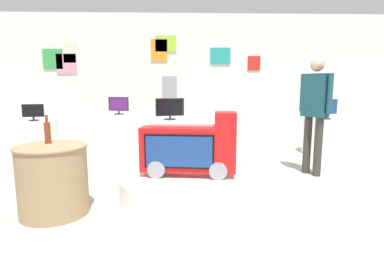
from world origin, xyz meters
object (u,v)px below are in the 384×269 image
at_px(tv_on_left_rear, 326,108).
at_px(tv_on_center_rear, 119,105).
at_px(display_pedestal_far_right, 170,137).
at_px(tv_on_far_right, 170,108).
at_px(bottle_on_side_table, 47,132).
at_px(side_table_round, 53,179).
at_px(display_pedestal_left_rear, 324,136).
at_px(main_display_pedestal, 188,187).
at_px(novelty_firetruck_tv, 190,150).
at_px(shopper_browsing_near_truck, 315,107).
at_px(display_pedestal_center_rear, 119,129).
at_px(display_pedestal_right_rear, 35,139).
at_px(tv_on_right_rear, 33,112).

height_order(tv_on_left_rear, tv_on_center_rear, tv_on_left_rear).
height_order(display_pedestal_far_right, tv_on_far_right, tv_on_far_right).
xyz_separation_m(tv_on_center_rear, bottle_on_side_table, (-0.02, -3.87, -0.03)).
bearing_deg(side_table_round, display_pedestal_left_rear, 33.95).
height_order(display_pedestal_left_rear, side_table_round, side_table_round).
xyz_separation_m(main_display_pedestal, tv_on_far_right, (-0.31, 2.43, 0.78)).
height_order(novelty_firetruck_tv, tv_on_center_rear, tv_on_center_rear).
bearing_deg(display_pedestal_far_right, shopper_browsing_near_truck, -32.70).
xyz_separation_m(novelty_firetruck_tv, tv_on_center_rear, (-1.55, 3.58, 0.30)).
distance_m(display_pedestal_far_right, shopper_browsing_near_truck, 2.78).
distance_m(tv_on_left_rear, tv_on_far_right, 3.12).
xyz_separation_m(display_pedestal_center_rear, side_table_round, (0.06, -4.01, 0.03)).
distance_m(tv_on_left_rear, tv_on_center_rear, 4.48).
height_order(display_pedestal_right_rear, display_pedestal_far_right, same).
bearing_deg(tv_on_left_rear, shopper_browsing_near_truck, -120.34).
relative_size(display_pedestal_center_rear, bottle_on_side_table, 2.84).
bearing_deg(display_pedestal_left_rear, shopper_browsing_near_truck, -120.27).
distance_m(novelty_firetruck_tv, display_pedestal_far_right, 2.48).
distance_m(side_table_round, bottle_on_side_table, 0.52).
distance_m(tv_on_far_right, bottle_on_side_table, 3.00).
bearing_deg(display_pedestal_left_rear, tv_on_right_rear, -178.73).
distance_m(tv_on_center_rear, tv_on_right_rear, 1.86).
bearing_deg(display_pedestal_center_rear, tv_on_left_rear, -14.61).
distance_m(novelty_firetruck_tv, tv_on_right_rear, 3.75).
bearing_deg(tv_on_left_rear, display_pedestal_center_rear, 165.39).
xyz_separation_m(display_pedestal_center_rear, display_pedestal_right_rear, (-1.37, -1.25, 0.00)).
bearing_deg(tv_on_right_rear, display_pedestal_far_right, 2.44).
bearing_deg(shopper_browsing_near_truck, bottle_on_side_table, -159.87).
relative_size(side_table_round, shopper_browsing_near_truck, 0.42).
bearing_deg(side_table_round, display_pedestal_right_rear, 117.49).
bearing_deg(display_pedestal_right_rear, side_table_round, -62.51).
relative_size(display_pedestal_right_rear, tv_on_right_rear, 2.22).
xyz_separation_m(novelty_firetruck_tv, tv_on_right_rear, (-2.92, 2.33, 0.27)).
distance_m(tv_on_left_rear, shopper_browsing_near_truck, 1.70).
height_order(display_pedestal_left_rear, display_pedestal_center_rear, same).
height_order(novelty_firetruck_tv, bottle_on_side_table, novelty_firetruck_tv).
height_order(novelty_firetruck_tv, display_pedestal_far_right, novelty_firetruck_tv).
distance_m(novelty_firetruck_tv, bottle_on_side_table, 1.62).
relative_size(tv_on_far_right, shopper_browsing_near_truck, 0.31).
bearing_deg(shopper_browsing_near_truck, display_pedestal_right_rear, 164.53).
height_order(display_pedestal_right_rear, bottle_on_side_table, bottle_on_side_table).
bearing_deg(display_pedestal_far_right, display_pedestal_center_rear, 136.93).
bearing_deg(tv_on_far_right, shopper_browsing_near_truck, -32.62).
distance_m(main_display_pedestal, tv_on_far_right, 2.57).
xyz_separation_m(tv_on_right_rear, bottle_on_side_table, (1.36, -2.62, 0.01)).
relative_size(novelty_firetruck_tv, tv_on_far_right, 2.13).
height_order(display_pedestal_left_rear, shopper_browsing_near_truck, shopper_browsing_near_truck).
bearing_deg(display_pedestal_far_right, novelty_firetruck_tv, -82.34).
relative_size(display_pedestal_left_rear, tv_on_center_rear, 1.76).
relative_size(display_pedestal_right_rear, tv_on_far_right, 1.54).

